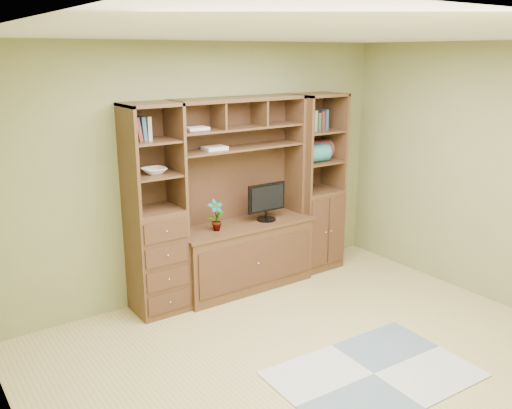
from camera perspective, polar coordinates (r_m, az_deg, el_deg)
room at (r=4.11m, az=8.46°, el=-1.24°), size 4.60×4.10×2.64m
center_hutch at (r=5.69m, az=-1.23°, el=0.82°), size 1.54×0.53×2.05m
left_tower at (r=5.26m, az=-10.58°, el=-0.70°), size 0.50×0.45×2.05m
right_tower at (r=6.32m, az=6.34°, el=2.25°), size 0.55×0.45×2.05m
rug at (r=4.64m, az=12.30°, el=-17.05°), size 1.61×1.11×0.01m
monitor at (r=5.81m, az=1.12°, el=0.99°), size 0.46×0.21×0.56m
orchid at (r=5.51m, az=-4.24°, el=-1.14°), size 0.17×0.12×0.33m
magazines at (r=5.50m, az=-4.38°, el=5.94°), size 0.23×0.17×0.04m
bowl at (r=5.17m, az=-10.68°, el=3.50°), size 0.23×0.23×0.06m
blanket_teal at (r=6.16m, az=6.19°, el=5.36°), size 0.34×0.20×0.20m
blanket_red at (r=6.40m, az=6.90°, el=5.81°), size 0.39×0.22×0.22m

